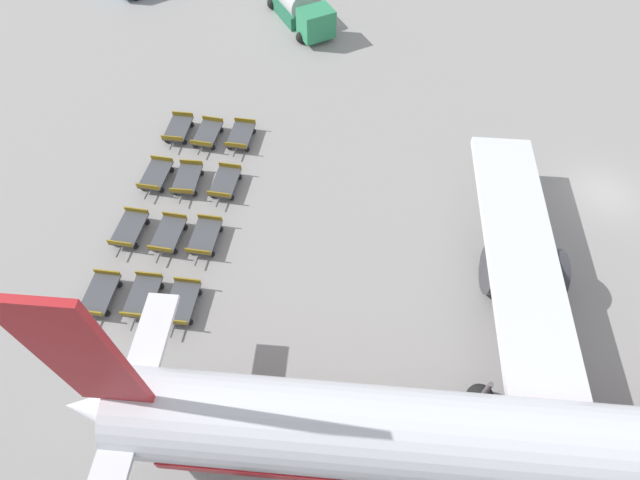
% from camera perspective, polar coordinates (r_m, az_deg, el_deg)
% --- Properties ---
extents(ground_plane, '(500.00, 500.00, 0.00)m').
position_cam_1_polar(ground_plane, '(36.60, 29.82, 4.65)').
color(ground_plane, gray).
extents(airplane, '(36.49, 42.76, 12.62)m').
position_cam_1_polar(airplane, '(23.64, 28.31, -20.58)').
color(airplane, silver).
rests_on(airplane, ground_plane).
extents(fuel_tanker_primary, '(8.48, 6.59, 3.09)m').
position_cam_1_polar(fuel_tanker_primary, '(47.11, -2.64, 25.29)').
color(fuel_tanker_primary, '#2D8C5B').
rests_on(fuel_tanker_primary, ground_plane).
extents(baggage_dolly_row_near_col_a, '(3.31, 1.71, 0.92)m').
position_cam_1_polar(baggage_dolly_row_near_col_a, '(36.69, -15.88, 12.09)').
color(baggage_dolly_row_near_col_a, '#424449').
rests_on(baggage_dolly_row_near_col_a, ground_plane).
extents(baggage_dolly_row_near_col_b, '(3.33, 1.78, 0.92)m').
position_cam_1_polar(baggage_dolly_row_near_col_b, '(33.86, -18.23, 7.01)').
color(baggage_dolly_row_near_col_b, '#424449').
rests_on(baggage_dolly_row_near_col_b, ground_plane).
extents(baggage_dolly_row_near_col_c, '(3.33, 1.78, 0.92)m').
position_cam_1_polar(baggage_dolly_row_near_col_c, '(31.44, -20.92, 1.14)').
color(baggage_dolly_row_near_col_c, '#424449').
rests_on(baggage_dolly_row_near_col_c, ground_plane).
extents(baggage_dolly_row_near_col_d, '(3.31, 1.71, 0.92)m').
position_cam_1_polar(baggage_dolly_row_near_col_d, '(29.41, -23.84, -5.74)').
color(baggage_dolly_row_near_col_d, '#424449').
rests_on(baggage_dolly_row_near_col_d, ground_plane).
extents(baggage_dolly_row_mid_a_col_a, '(3.34, 1.83, 0.92)m').
position_cam_1_polar(baggage_dolly_row_mid_a_col_a, '(35.81, -12.72, 11.72)').
color(baggage_dolly_row_mid_a_col_a, '#424449').
rests_on(baggage_dolly_row_mid_a_col_a, ground_plane).
extents(baggage_dolly_row_mid_a_col_b, '(3.29, 1.65, 0.92)m').
position_cam_1_polar(baggage_dolly_row_mid_a_col_b, '(33.06, -14.92, 6.71)').
color(baggage_dolly_row_mid_a_col_b, '#424449').
rests_on(baggage_dolly_row_mid_a_col_b, ground_plane).
extents(baggage_dolly_row_mid_a_col_c, '(3.33, 1.79, 0.92)m').
position_cam_1_polar(baggage_dolly_row_mid_a_col_c, '(30.46, -16.94, 0.58)').
color(baggage_dolly_row_mid_a_col_c, '#424449').
rests_on(baggage_dolly_row_mid_a_col_c, ground_plane).
extents(baggage_dolly_row_mid_a_col_d, '(3.30, 1.68, 0.92)m').
position_cam_1_polar(baggage_dolly_row_mid_a_col_d, '(28.49, -19.57, -6.14)').
color(baggage_dolly_row_mid_a_col_d, '#424449').
rests_on(baggage_dolly_row_mid_a_col_d, ground_plane).
extents(baggage_dolly_row_mid_b_col_a, '(3.33, 1.77, 0.92)m').
position_cam_1_polar(baggage_dolly_row_mid_b_col_a, '(35.26, -9.03, 11.68)').
color(baggage_dolly_row_mid_b_col_a, '#424449').
rests_on(baggage_dolly_row_mid_b_col_a, ground_plane).
extents(baggage_dolly_row_mid_b_col_b, '(3.33, 1.78, 0.92)m').
position_cam_1_polar(baggage_dolly_row_mid_b_col_b, '(32.32, -10.78, 6.44)').
color(baggage_dolly_row_mid_b_col_b, '#424449').
rests_on(baggage_dolly_row_mid_b_col_b, ground_plane).
extents(baggage_dolly_row_mid_b_col_c, '(3.32, 1.74, 0.92)m').
position_cam_1_polar(baggage_dolly_row_mid_b_col_c, '(29.80, -13.02, 0.32)').
color(baggage_dolly_row_mid_b_col_c, '#424449').
rests_on(baggage_dolly_row_mid_b_col_c, ground_plane).
extents(baggage_dolly_row_mid_b_col_d, '(3.31, 1.71, 0.92)m').
position_cam_1_polar(baggage_dolly_row_mid_b_col_d, '(27.67, -15.52, -6.97)').
color(baggage_dolly_row_mid_b_col_d, '#424449').
rests_on(baggage_dolly_row_mid_b_col_d, ground_plane).
extents(stand_guidance_stripe, '(0.47, 23.25, 0.01)m').
position_cam_1_polar(stand_guidance_stripe, '(24.46, 3.67, -23.44)').
color(stand_guidance_stripe, yellow).
rests_on(stand_guidance_stripe, ground_plane).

